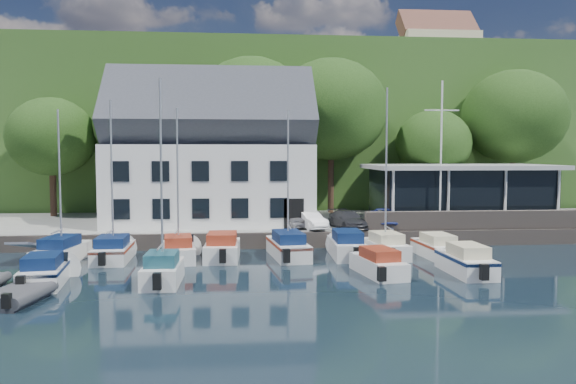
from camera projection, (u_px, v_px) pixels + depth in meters
name	position (u px, v px, depth m)	size (l,w,h in m)	color
ground	(357.00, 290.00, 24.34)	(180.00, 180.00, 0.00)	black
quay	(307.00, 226.00, 41.70)	(60.00, 13.00, 1.00)	gray
quay_face	(320.00, 240.00, 35.24)	(60.00, 0.30, 1.00)	#685B53
hillside	(271.00, 139.00, 85.39)	(160.00, 75.00, 16.00)	#30511E
field_patch	(316.00, 92.00, 93.48)	(50.00, 30.00, 0.30)	#4C5A2D
farmhouse	(436.00, 49.00, 76.56)	(10.40, 7.00, 8.20)	beige
harbor_building	(211.00, 162.00, 39.74)	(14.40, 8.20, 8.70)	white
club_pavilion	(459.00, 193.00, 41.00)	(13.20, 7.20, 4.10)	black
seawall	(501.00, 220.00, 36.62)	(18.00, 0.50, 1.20)	#685B53
gangway	(37.00, 258.00, 31.82)	(1.20, 6.00, 1.40)	silver
car_silver	(293.00, 217.00, 37.67)	(1.51, 3.74, 1.28)	#B6B7BC
car_white	(310.00, 220.00, 36.71)	(1.20, 3.43, 1.13)	white
car_dgrey	(348.00, 219.00, 36.99)	(1.62, 3.98, 1.15)	#303035
car_blue	(384.00, 217.00, 37.74)	(1.50, 3.81, 1.30)	#32429B
flagpole	(441.00, 155.00, 37.10)	(2.33, 0.20, 9.70)	white
tree_0	(52.00, 157.00, 43.83)	(6.79, 6.79, 9.28)	black
tree_1	(144.00, 148.00, 44.82)	(7.88, 7.88, 10.77)	black
tree_2	(252.00, 136.00, 45.14)	(9.25, 9.25, 12.64)	black
tree_3	(331.00, 136.00, 46.31)	(9.31, 9.31, 12.72)	black
tree_4	(433.00, 161.00, 46.85)	(6.26, 6.26, 8.56)	black
tree_5	(513.00, 141.00, 47.86)	(8.79, 8.79, 12.01)	black
boat_r1_0	(60.00, 181.00, 30.32)	(1.82, 6.43, 8.91)	silver
boat_r1_1	(112.00, 184.00, 30.81)	(2.00, 6.05, 8.55)	silver
boat_r1_2	(178.00, 183.00, 30.83)	(1.88, 5.53, 8.67)	silver
boat_r1_3	(222.00, 246.00, 31.45)	(2.03, 5.58, 1.53)	silver
boat_r1_4	(288.00, 177.00, 31.76)	(1.90, 6.88, 9.25)	silver
boat_r1_5	(347.00, 243.00, 32.22)	(1.91, 6.32, 1.55)	silver
boat_r1_6	(386.00, 180.00, 31.84)	(1.84, 5.49, 8.83)	silver
boat_r1_7	(436.00, 245.00, 32.19)	(1.81, 5.68, 1.36)	silver
boat_r2_0	(45.00, 269.00, 25.35)	(1.86, 5.57, 1.42)	silver
boat_r2_1	(161.00, 185.00, 25.29)	(1.76, 5.10, 9.05)	silver
boat_r2_3	(378.00, 261.00, 27.42)	(1.68, 5.62, 1.35)	silver
boat_r2_4	(466.00, 259.00, 27.60)	(1.80, 5.83, 1.51)	silver
dinghy_1	(16.00, 294.00, 22.25)	(1.97, 3.29, 0.77)	#38383D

